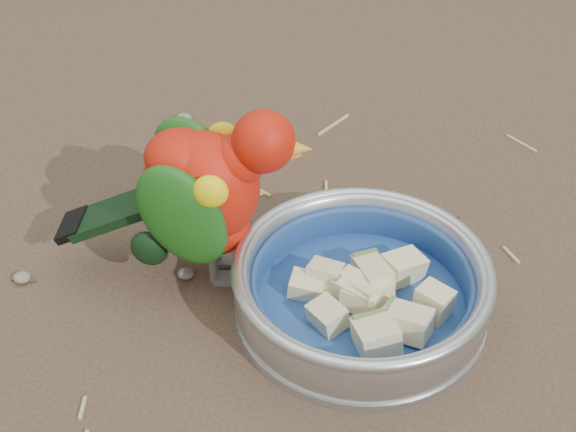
# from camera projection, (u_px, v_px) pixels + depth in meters

# --- Properties ---
(ground) EXTENTS (60.00, 60.00, 0.00)m
(ground) POSITION_uv_depth(u_px,v_px,m) (293.00, 316.00, 0.77)
(ground) COLOR #473427
(food_bowl) EXTENTS (0.24, 0.24, 0.02)m
(food_bowl) POSITION_uv_depth(u_px,v_px,m) (360.00, 306.00, 0.77)
(food_bowl) COLOR #B2B2BA
(food_bowl) RESTS_ON ground
(bowl_wall) EXTENTS (0.24, 0.24, 0.04)m
(bowl_wall) POSITION_uv_depth(u_px,v_px,m) (362.00, 284.00, 0.75)
(bowl_wall) COLOR #B2B2BA
(bowl_wall) RESTS_ON food_bowl
(fruit_wedges) EXTENTS (0.14, 0.14, 0.03)m
(fruit_wedges) POSITION_uv_depth(u_px,v_px,m) (361.00, 289.00, 0.75)
(fruit_wedges) COLOR beige
(fruit_wedges) RESTS_ON food_bowl
(lory_parrot) EXTENTS (0.24, 0.14, 0.18)m
(lory_parrot) POSITION_uv_depth(u_px,v_px,m) (206.00, 201.00, 0.76)
(lory_parrot) COLOR #B61608
(lory_parrot) RESTS_ON ground
(ground_debris) EXTENTS (0.90, 0.80, 0.01)m
(ground_debris) POSITION_uv_depth(u_px,v_px,m) (309.00, 315.00, 0.76)
(ground_debris) COLOR tan
(ground_debris) RESTS_ON ground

